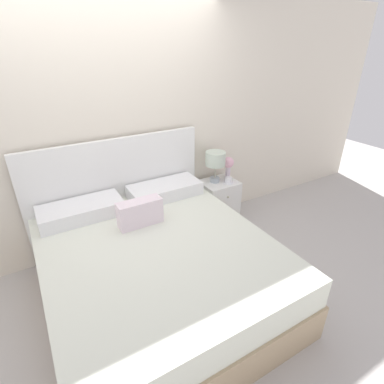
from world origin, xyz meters
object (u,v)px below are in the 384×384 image
at_px(bed, 156,265).
at_px(table_lamp, 215,160).
at_px(teacup, 228,180).
at_px(nightstand, 218,202).
at_px(flower_vase, 228,164).

distance_m(bed, table_lamp, 1.49).
bearing_deg(table_lamp, teacup, -39.87).
height_order(nightstand, teacup, teacup).
relative_size(table_lamp, flower_vase, 1.40).
relative_size(bed, flower_vase, 7.50).
xyz_separation_m(flower_vase, teacup, (-0.08, -0.12, -0.15)).
xyz_separation_m(table_lamp, teacup, (0.13, -0.11, -0.25)).
bearing_deg(flower_vase, teacup, -123.95).
distance_m(bed, nightstand, 1.41).
bearing_deg(flower_vase, bed, -149.76).
bearing_deg(nightstand, flower_vase, 16.99).
relative_size(nightstand, teacup, 4.29).
distance_m(nightstand, teacup, 0.33).
distance_m(bed, flower_vase, 1.63).
bearing_deg(nightstand, bed, -148.16).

